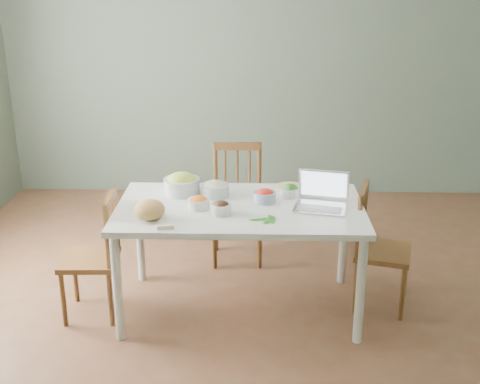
{
  "coord_description": "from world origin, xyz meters",
  "views": [
    {
      "loc": [
        0.06,
        -3.87,
        2.3
      ],
      "look_at": [
        -0.04,
        0.03,
        0.88
      ],
      "focal_mm": 46.47,
      "sensor_mm": 36.0,
      "label": 1
    }
  ],
  "objects_px": {
    "laptop": "(321,193)",
    "chair_left": "(89,256)",
    "bowl_squash": "(182,184)",
    "dining_table": "(240,258)",
    "chair_far": "(237,206)",
    "chair_right": "(384,249)",
    "bread_boule": "(150,210)"
  },
  "relations": [
    {
      "from": "chair_left",
      "to": "chair_right",
      "type": "bearing_deg",
      "value": 92.45
    },
    {
      "from": "dining_table",
      "to": "chair_far",
      "type": "bearing_deg",
      "value": 93.12
    },
    {
      "from": "chair_far",
      "to": "bread_boule",
      "type": "height_order",
      "value": "chair_far"
    },
    {
      "from": "chair_left",
      "to": "bowl_squash",
      "type": "relative_size",
      "value": 3.42
    },
    {
      "from": "dining_table",
      "to": "chair_right",
      "type": "xyz_separation_m",
      "value": [
        1.01,
        0.07,
        0.05
      ]
    },
    {
      "from": "chair_left",
      "to": "laptop",
      "type": "height_order",
      "value": "laptop"
    },
    {
      "from": "chair_right",
      "to": "laptop",
      "type": "bearing_deg",
      "value": 119.73
    },
    {
      "from": "dining_table",
      "to": "bowl_squash",
      "type": "xyz_separation_m",
      "value": [
        -0.42,
        0.24,
        0.46
      ]
    },
    {
      "from": "laptop",
      "to": "dining_table",
      "type": "bearing_deg",
      "value": -171.95
    },
    {
      "from": "chair_far",
      "to": "chair_right",
      "type": "height_order",
      "value": "chair_far"
    },
    {
      "from": "bowl_squash",
      "to": "laptop",
      "type": "relative_size",
      "value": 0.75
    },
    {
      "from": "bread_boule",
      "to": "chair_left",
      "type": "bearing_deg",
      "value": 162.52
    },
    {
      "from": "chair_right",
      "to": "bread_boule",
      "type": "height_order",
      "value": "bread_boule"
    },
    {
      "from": "dining_table",
      "to": "chair_far",
      "type": "xyz_separation_m",
      "value": [
        -0.04,
        0.79,
        0.09
      ]
    },
    {
      "from": "dining_table",
      "to": "chair_far",
      "type": "distance_m",
      "value": 0.8
    },
    {
      "from": "dining_table",
      "to": "chair_left",
      "type": "distance_m",
      "value": 1.03
    },
    {
      "from": "bread_boule",
      "to": "bowl_squash",
      "type": "distance_m",
      "value": 0.5
    },
    {
      "from": "chair_right",
      "to": "laptop",
      "type": "height_order",
      "value": "laptop"
    },
    {
      "from": "dining_table",
      "to": "laptop",
      "type": "height_order",
      "value": "laptop"
    },
    {
      "from": "bowl_squash",
      "to": "dining_table",
      "type": "bearing_deg",
      "value": -29.48
    },
    {
      "from": "chair_left",
      "to": "dining_table",
      "type": "bearing_deg",
      "value": 93.26
    },
    {
      "from": "chair_left",
      "to": "bread_boule",
      "type": "distance_m",
      "value": 0.63
    },
    {
      "from": "chair_left",
      "to": "chair_right",
      "type": "relative_size",
      "value": 1.0
    },
    {
      "from": "chair_left",
      "to": "chair_right",
      "type": "xyz_separation_m",
      "value": [
        2.03,
        0.17,
        -0.0
      ]
    },
    {
      "from": "chair_far",
      "to": "chair_left",
      "type": "xyz_separation_m",
      "value": [
        -0.98,
        -0.89,
        -0.04
      ]
    },
    {
      "from": "dining_table",
      "to": "chair_left",
      "type": "height_order",
      "value": "chair_left"
    },
    {
      "from": "chair_left",
      "to": "chair_far",
      "type": "bearing_deg",
      "value": 129.84
    },
    {
      "from": "bread_boule",
      "to": "laptop",
      "type": "distance_m",
      "value": 1.13
    },
    {
      "from": "bowl_squash",
      "to": "chair_left",
      "type": "bearing_deg",
      "value": -151.14
    },
    {
      "from": "laptop",
      "to": "chair_left",
      "type": "bearing_deg",
      "value": -165.19
    },
    {
      "from": "bowl_squash",
      "to": "bread_boule",
      "type": "bearing_deg",
      "value": -107.62
    },
    {
      "from": "chair_right",
      "to": "laptop",
      "type": "xyz_separation_m",
      "value": [
        -0.47,
        -0.11,
        0.46
      ]
    }
  ]
}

